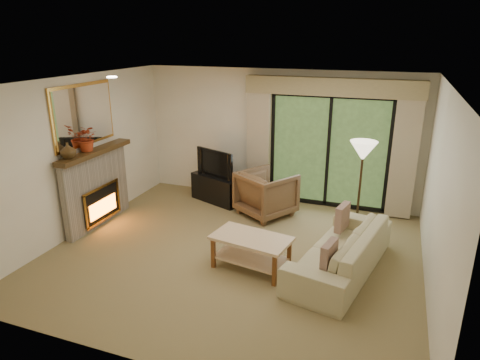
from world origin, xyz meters
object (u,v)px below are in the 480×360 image
(sofa, at_px, (340,250))
(coffee_table, at_px, (251,253))
(media_console, at_px, (218,188))
(armchair, at_px, (266,193))

(sofa, distance_m, coffee_table, 1.27)
(media_console, xyz_separation_m, sofa, (2.68, -1.90, 0.05))
(armchair, bearing_deg, sofa, 166.57)
(sofa, relative_size, coffee_table, 2.02)
(armchair, height_order, sofa, armchair)
(media_console, distance_m, armchair, 1.16)
(media_console, bearing_deg, armchair, 4.84)
(armchair, relative_size, coffee_table, 0.83)
(sofa, xyz_separation_m, coffee_table, (-1.21, -0.38, -0.08))
(sofa, bearing_deg, armchair, -123.01)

